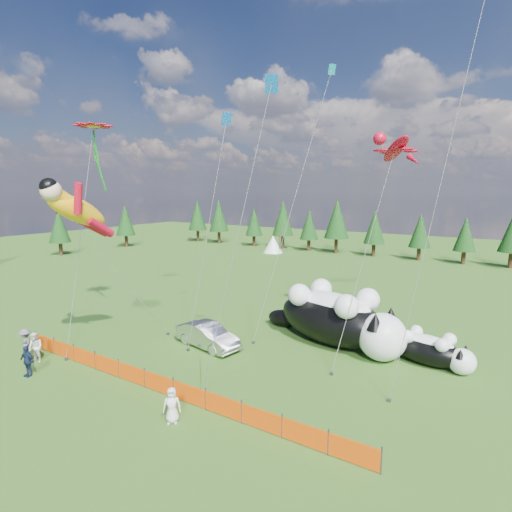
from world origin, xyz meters
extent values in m
plane|color=#123B0A|center=(0.00, 0.00, 0.00)|extent=(160.00, 160.00, 0.00)
cylinder|color=#262626|center=(-11.00, -3.00, 0.55)|extent=(0.06, 0.06, 1.10)
cylinder|color=#262626|center=(-9.00, -3.00, 0.55)|extent=(0.06, 0.06, 1.10)
cylinder|color=#262626|center=(-7.00, -3.00, 0.55)|extent=(0.06, 0.06, 1.10)
cylinder|color=#262626|center=(-5.00, -3.00, 0.55)|extent=(0.06, 0.06, 1.10)
cylinder|color=#262626|center=(-3.00, -3.00, 0.55)|extent=(0.06, 0.06, 1.10)
cylinder|color=#262626|center=(-1.00, -3.00, 0.55)|extent=(0.06, 0.06, 1.10)
cylinder|color=#262626|center=(1.00, -3.00, 0.55)|extent=(0.06, 0.06, 1.10)
cylinder|color=#262626|center=(3.00, -3.00, 0.55)|extent=(0.06, 0.06, 1.10)
cylinder|color=#262626|center=(5.00, -3.00, 0.55)|extent=(0.06, 0.06, 1.10)
cylinder|color=#262626|center=(7.00, -3.00, 0.55)|extent=(0.06, 0.06, 1.10)
cylinder|color=#262626|center=(9.00, -3.00, 0.55)|extent=(0.06, 0.06, 1.10)
cylinder|color=#262626|center=(11.00, -3.00, 0.55)|extent=(0.06, 0.06, 1.10)
cube|color=#D84404|center=(-10.00, -3.00, 0.50)|extent=(2.00, 0.04, 0.90)
cube|color=#D84404|center=(-8.00, -3.00, 0.50)|extent=(2.00, 0.04, 0.90)
cube|color=#D84404|center=(-6.00, -3.00, 0.50)|extent=(2.00, 0.04, 0.90)
cube|color=#D84404|center=(-4.00, -3.00, 0.50)|extent=(2.00, 0.04, 0.90)
cube|color=#D84404|center=(-2.00, -3.00, 0.50)|extent=(2.00, 0.04, 0.90)
cube|color=#D84404|center=(0.00, -3.00, 0.50)|extent=(2.00, 0.04, 0.90)
cube|color=#D84404|center=(2.00, -3.00, 0.50)|extent=(2.00, 0.04, 0.90)
cube|color=#D84404|center=(4.00, -3.00, 0.50)|extent=(2.00, 0.04, 0.90)
cube|color=#D84404|center=(6.00, -3.00, 0.50)|extent=(2.00, 0.04, 0.90)
cube|color=#D84404|center=(8.00, -3.00, 0.50)|extent=(2.00, 0.04, 0.90)
cube|color=#D84404|center=(10.00, -3.00, 0.50)|extent=(2.00, 0.04, 0.90)
ellipsoid|color=black|center=(4.74, 7.94, 1.61)|extent=(8.77, 5.77, 3.22)
ellipsoid|color=white|center=(4.74, 7.94, 2.42)|extent=(6.59, 4.21, 1.97)
sphere|color=white|center=(8.36, 6.94, 1.43)|extent=(2.87, 2.87, 2.87)
sphere|color=#D7537D|center=(9.54, 6.62, 1.43)|extent=(0.40, 0.40, 0.40)
ellipsoid|color=black|center=(0.59, 9.09, 0.63)|extent=(2.75, 1.88, 1.25)
cone|color=black|center=(8.13, 6.11, 2.58)|extent=(1.00, 1.00, 1.00)
cone|color=black|center=(8.59, 7.77, 2.58)|extent=(1.00, 1.00, 1.00)
sphere|color=white|center=(6.95, 8.54, 3.13)|extent=(1.50, 1.50, 1.50)
sphere|color=white|center=(6.33, 6.30, 3.13)|extent=(1.50, 1.50, 1.50)
sphere|color=white|center=(3.32, 9.54, 3.13)|extent=(1.50, 1.50, 1.50)
sphere|color=white|center=(2.70, 7.30, 3.13)|extent=(1.50, 1.50, 1.50)
ellipsoid|color=black|center=(10.74, 7.76, 0.82)|extent=(4.42, 2.72, 1.65)
ellipsoid|color=white|center=(10.74, 7.76, 1.23)|extent=(3.32, 1.98, 1.01)
sphere|color=white|center=(12.62, 7.36, 0.73)|extent=(1.46, 1.46, 1.46)
sphere|color=#D7537D|center=(13.23, 7.24, 0.73)|extent=(0.20, 0.20, 0.20)
ellipsoid|color=black|center=(8.60, 8.21, 0.32)|extent=(1.38, 0.89, 0.64)
cone|color=black|center=(12.53, 6.93, 1.32)|extent=(0.51, 0.51, 0.51)
cone|color=black|center=(12.71, 7.79, 1.32)|extent=(0.51, 0.51, 0.51)
sphere|color=white|center=(11.85, 8.13, 1.60)|extent=(0.77, 0.77, 0.77)
sphere|color=white|center=(11.61, 6.97, 1.60)|extent=(0.77, 0.77, 0.77)
sphere|color=white|center=(9.97, 8.53, 1.60)|extent=(0.77, 0.77, 0.77)
sphere|color=white|center=(9.73, 7.36, 1.60)|extent=(0.77, 0.77, 0.77)
imported|color=silver|center=(-1.69, 2.95, 0.78)|extent=(4.93, 2.47, 1.55)
imported|color=#58575C|center=(-8.95, -4.76, 0.79)|extent=(0.60, 0.42, 1.58)
imported|color=silver|center=(-8.77, -4.27, 0.91)|extent=(0.97, 0.69, 1.82)
imported|color=#15213A|center=(-7.40, -5.49, 0.87)|extent=(1.07, 0.64, 1.74)
imported|color=#58575C|center=(-9.68, -4.34, 0.96)|extent=(1.39, 1.08, 1.92)
imported|color=silver|center=(2.40, -4.55, 0.80)|extent=(0.93, 0.88, 1.60)
cylinder|color=#595959|center=(-6.20, 0.50, 4.53)|extent=(0.03, 0.03, 10.39)
cube|color=#262626|center=(-5.48, 3.20, 0.08)|extent=(0.15, 0.15, 0.16)
cylinder|color=#595959|center=(6.95, 7.82, 6.46)|extent=(0.03, 0.03, 15.37)
cube|color=#262626|center=(6.59, 3.45, 0.08)|extent=(0.15, 0.15, 0.16)
cylinder|color=#595959|center=(-8.96, -0.68, 7.27)|extent=(0.03, 0.03, 15.36)
cube|color=#262626|center=(-7.53, -3.18, 0.08)|extent=(0.15, 0.15, 0.16)
cube|color=#167D1E|center=(-10.39, 1.81, 12.05)|extent=(0.19, 0.19, 4.13)
cylinder|color=#595959|center=(-2.07, 3.61, 7.36)|extent=(0.03, 0.03, 14.89)
cube|color=#262626|center=(-2.35, 1.78, 0.08)|extent=(0.15, 0.15, 0.16)
cylinder|color=#595959|center=(11.46, 5.51, 12.52)|extent=(0.03, 0.03, 25.75)
cube|color=#262626|center=(10.00, 2.24, 0.08)|extent=(0.15, 0.15, 0.16)
cylinder|color=#595959|center=(3.40, -1.10, 7.44)|extent=(0.03, 0.03, 14.98)
cube|color=#262626|center=(2.21, -2.34, 0.08)|extent=(0.15, 0.15, 0.16)
cylinder|color=#595959|center=(1.20, 9.43, 9.59)|extent=(0.03, 0.03, 20.90)
cube|color=#262626|center=(0.50, 5.00, 0.08)|extent=(0.15, 0.15, 0.16)
camera|label=1|loc=(14.03, -16.19, 10.00)|focal=28.00mm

